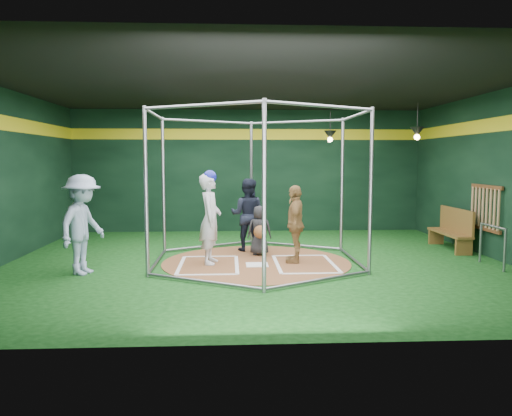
{
  "coord_description": "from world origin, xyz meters",
  "views": [
    {
      "loc": [
        -0.53,
        -9.93,
        2.07
      ],
      "look_at": [
        0.0,
        0.1,
        1.1
      ],
      "focal_mm": 35.0,
      "sensor_mm": 36.0,
      "label": 1
    }
  ],
  "objects": [
    {
      "name": "pendant_lamp_near",
      "position": [
        2.2,
        3.6,
        2.74
      ],
      "size": [
        0.34,
        0.34,
        0.9
      ],
      "color": "black",
      "rests_on": "room_shell"
    },
    {
      "name": "batter_figure",
      "position": [
        -0.92,
        -0.09,
        0.93
      ],
      "size": [
        0.49,
        0.69,
        1.86
      ],
      "color": "silver",
      "rests_on": "clay_disc"
    },
    {
      "name": "batting_cage",
      "position": [
        -0.0,
        -0.0,
        1.5
      ],
      "size": [
        4.05,
        4.67,
        3.0
      ],
      "color": "gray",
      "rests_on": "ground"
    },
    {
      "name": "umpire",
      "position": [
        -0.13,
        1.29,
        0.83
      ],
      "size": [
        0.93,
        0.8,
        1.64
      ],
      "primitive_type": "imported",
      "rotation": [
        0.0,
        0.0,
        2.89
      ],
      "color": "black",
      "rests_on": "clay_disc"
    },
    {
      "name": "visitor_leopard",
      "position": [
        0.78,
        -0.04,
        0.79
      ],
      "size": [
        0.52,
        0.96,
        1.56
      ],
      "primitive_type": "imported",
      "rotation": [
        0.0,
        0.0,
        -1.73
      ],
      "color": "tan",
      "rests_on": "clay_disc"
    },
    {
      "name": "room_shell",
      "position": [
        0.0,
        0.01,
        1.75
      ],
      "size": [
        10.1,
        9.1,
        3.53
      ],
      "color": "#0C370E",
      "rests_on": "ground"
    },
    {
      "name": "dugout_bench",
      "position": [
        4.62,
        1.25,
        0.49
      ],
      "size": [
        0.38,
        1.64,
        0.96
      ],
      "color": "brown",
      "rests_on": "ground"
    },
    {
      "name": "batter_box_right",
      "position": [
        0.95,
        -0.25,
        0.02
      ],
      "size": [
        1.17,
        1.77,
        0.01
      ],
      "color": "white",
      "rests_on": "clay_disc"
    },
    {
      "name": "catcher_figure",
      "position": [
        0.11,
        0.74,
        0.55
      ],
      "size": [
        0.55,
        0.58,
        1.08
      ],
      "color": "black",
      "rests_on": "clay_disc"
    },
    {
      "name": "bat_rack",
      "position": [
        4.93,
        0.4,
        1.05
      ],
      "size": [
        0.07,
        1.25,
        0.98
      ],
      "color": "brown",
      "rests_on": "room_shell"
    },
    {
      "name": "pendant_lamp_far",
      "position": [
        4.0,
        2.0,
        2.74
      ],
      "size": [
        0.34,
        0.34,
        0.9
      ],
      "color": "black",
      "rests_on": "room_shell"
    },
    {
      "name": "clay_disc",
      "position": [
        0.0,
        0.0,
        0.01
      ],
      "size": [
        3.8,
        3.8,
        0.01
      ],
      "primitive_type": "cylinder",
      "color": "brown",
      "rests_on": "ground"
    },
    {
      "name": "home_plate",
      "position": [
        0.0,
        -0.3,
        0.02
      ],
      "size": [
        0.43,
        0.43,
        0.01
      ],
      "primitive_type": "cube",
      "color": "white",
      "rests_on": "clay_disc"
    },
    {
      "name": "bystander_blue",
      "position": [
        -3.19,
        -0.85,
        0.91
      ],
      "size": [
        1.0,
        1.32,
        1.81
      ],
      "primitive_type": "imported",
      "rotation": [
        0.0,
        0.0,
        1.26
      ],
      "color": "#92A6C2",
      "rests_on": "ground"
    },
    {
      "name": "batter_box_left",
      "position": [
        -0.95,
        -0.25,
        0.02
      ],
      "size": [
        1.17,
        1.77,
        0.01
      ],
      "color": "white",
      "rests_on": "clay_disc"
    },
    {
      "name": "steel_railing",
      "position": [
        4.55,
        -0.64,
        0.54
      ],
      "size": [
        0.05,
        0.95,
        0.82
      ],
      "color": "gray",
      "rests_on": "ground"
    }
  ]
}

